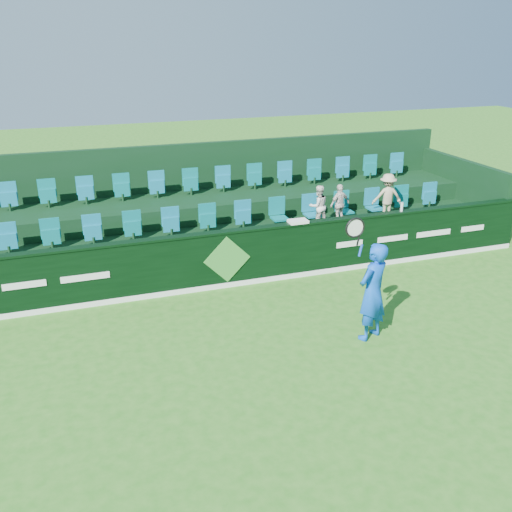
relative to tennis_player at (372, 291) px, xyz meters
name	(u,v)px	position (x,y,z in m)	size (l,w,h in m)	color
ground	(292,378)	(-1.93, -0.80, -0.98)	(60.00, 60.00, 0.00)	#276B19
sponsor_hoarding	(226,259)	(-1.93, 3.20, -0.30)	(16.00, 0.25, 1.35)	black
stand_tier_front	(214,253)	(-1.93, 4.30, -0.58)	(16.00, 2.00, 0.80)	black
stand_tier_back	(195,221)	(-1.93, 6.20, -0.33)	(16.00, 1.80, 1.30)	black
stand_rear	(191,197)	(-1.93, 6.64, 0.24)	(16.00, 4.10, 2.60)	black
seat_row_front	(209,222)	(-1.93, 4.70, 0.12)	(13.50, 0.50, 0.60)	#11738F
seat_row_back	(191,185)	(-1.93, 6.50, 0.62)	(13.50, 0.50, 0.60)	#11738F
tennis_player	(372,291)	(0.00, 0.00, 0.00)	(1.15, 0.71, 2.54)	blue
spectator_left	(318,206)	(0.87, 4.32, 0.36)	(0.52, 0.41, 1.08)	white
spectator_middle	(340,204)	(1.48, 4.32, 0.35)	(0.62, 0.26, 1.06)	beige
spectator_right	(387,196)	(2.88, 4.32, 0.43)	(0.79, 0.45, 1.22)	tan
towel	(298,221)	(-0.17, 3.20, 0.40)	(0.45, 0.29, 0.07)	white
drinks_bottle	(402,207)	(2.61, 3.20, 0.48)	(0.07, 0.07, 0.22)	silver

